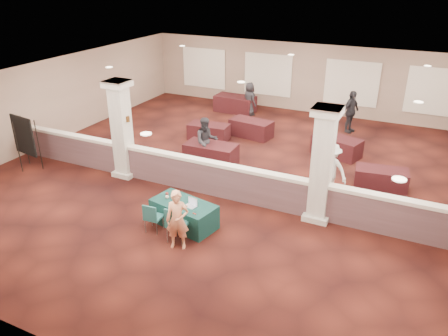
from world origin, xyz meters
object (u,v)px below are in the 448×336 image
at_px(conf_chair_side, 152,216).
at_px(attendee_c, 351,112).
at_px(easel_board, 24,136).
at_px(far_table_front_left, 209,132).
at_px(far_table_front_right, 381,179).
at_px(far_table_back_right, 337,146).
at_px(far_table_front_center, 211,154).
at_px(near_table, 184,214).
at_px(far_table_back_left, 235,104).
at_px(far_table_back_center, 251,128).
at_px(conf_chair_main, 176,222).
at_px(attendee_b, 330,170).
at_px(attendee_a, 206,141).
at_px(woman, 177,220).
at_px(attendee_d, 249,99).

height_order(conf_chair_side, attendee_c, attendee_c).
relative_size(easel_board, far_table_front_left, 1.18).
height_order(far_table_front_right, far_table_back_right, far_table_back_right).
bearing_deg(far_table_front_center, near_table, -73.16).
bearing_deg(far_table_back_right, far_table_front_center, -145.29).
height_order(far_table_front_left, far_table_front_center, far_table_front_center).
distance_m(far_table_front_right, far_table_back_left, 9.13).
bearing_deg(far_table_front_left, far_table_front_right, -12.16).
relative_size(far_table_front_left, far_table_back_center, 0.94).
relative_size(conf_chair_main, attendee_b, 0.59).
bearing_deg(attendee_a, attendee_c, 15.79).
bearing_deg(far_table_front_left, far_table_back_right, 6.53).
xyz_separation_m(woman, attendee_b, (2.70, 4.33, 0.06)).
distance_m(easel_board, far_table_front_center, 6.33).
bearing_deg(far_table_back_left, far_table_front_left, -81.51).
bearing_deg(far_table_back_center, far_table_front_center, -94.30).
distance_m(near_table, woman, 1.12).
xyz_separation_m(near_table, far_table_back_right, (2.65, 6.58, 0.01)).
xyz_separation_m(near_table, far_table_front_center, (-1.19, 3.92, 0.03)).
height_order(far_table_back_left, far_table_back_center, far_table_back_left).
relative_size(far_table_back_center, attendee_a, 1.01).
distance_m(conf_chair_main, attendee_d, 10.72).
xyz_separation_m(far_table_front_center, far_table_back_right, (3.84, 2.66, -0.02)).
relative_size(conf_chair_side, far_table_back_center, 0.49).
distance_m(conf_chair_side, far_table_front_right, 7.25).
distance_m(far_table_front_center, attendee_a, 0.50).
bearing_deg(far_table_back_center, attendee_d, 114.14).
height_order(far_table_back_right, attendee_d, attendee_d).
bearing_deg(far_table_front_left, conf_chair_main, -69.19).
xyz_separation_m(easel_board, far_table_back_right, (9.30, 5.75, -0.85)).
bearing_deg(near_table, attendee_d, 113.85).
bearing_deg(far_table_back_left, far_table_back_right, -30.61).
bearing_deg(far_table_back_right, near_table, -111.96).
bearing_deg(near_table, far_table_front_right, 56.88).
relative_size(far_table_front_right, attendee_d, 1.02).
relative_size(easel_board, attendee_d, 1.22).
bearing_deg(attendee_b, attendee_d, 139.71).
relative_size(far_table_back_center, attendee_d, 1.09).
distance_m(far_table_front_center, far_table_back_left, 6.21).
xyz_separation_m(woman, far_table_back_center, (-1.34, 8.03, -0.43)).
distance_m(near_table, attendee_a, 4.15).
bearing_deg(easel_board, woman, -5.17).
xyz_separation_m(far_table_back_right, attendee_a, (-4.00, -2.69, 0.49)).
bearing_deg(easel_board, near_table, 1.93).
relative_size(attendee_b, attendee_c, 0.95).
bearing_deg(woman, easel_board, 146.24).
distance_m(easel_board, far_table_back_right, 10.97).
height_order(easel_board, far_table_back_left, easel_board).
bearing_deg(far_table_front_center, conf_chair_main, -73.19).
height_order(far_table_front_center, attendee_a, attendee_a).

